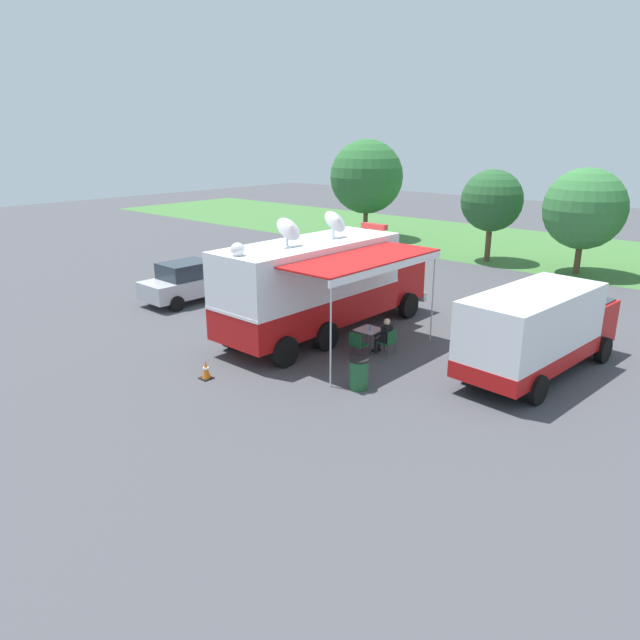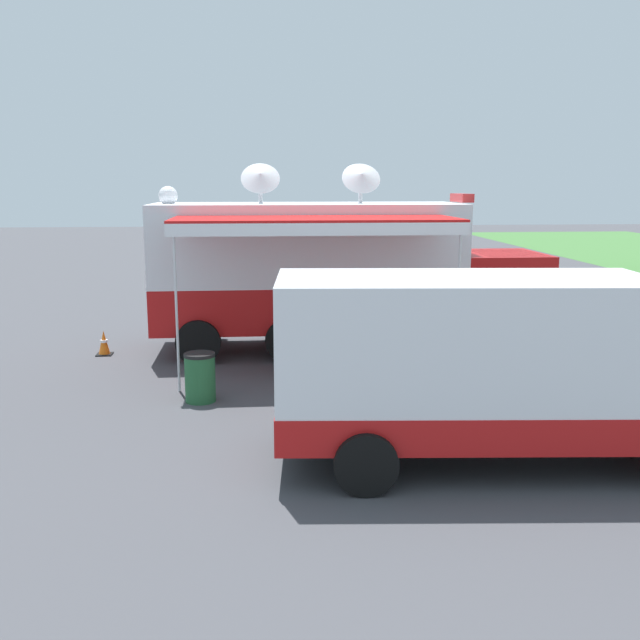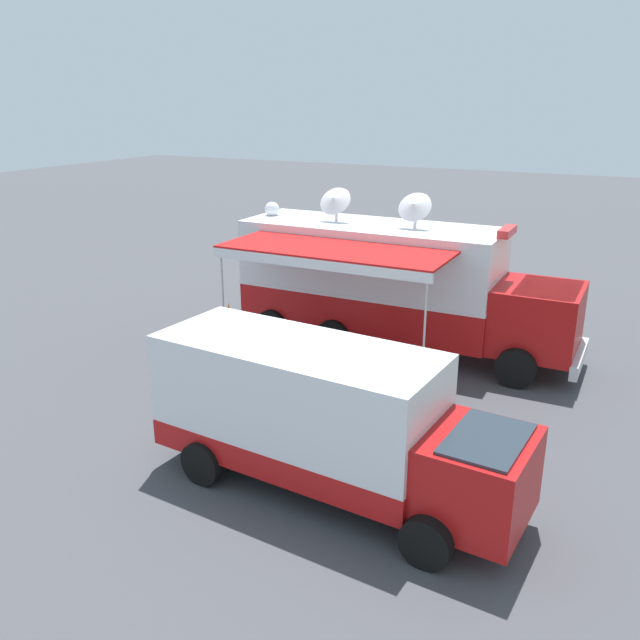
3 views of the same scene
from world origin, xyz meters
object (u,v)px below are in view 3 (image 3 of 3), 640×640
at_px(folding_table, 351,349).
at_px(water_bottle, 344,344).
at_px(car_behind_truck, 445,262).
at_px(folding_chair_beside_table, 319,351).
at_px(seated_responder, 342,358).
at_px(traffic_cone, 229,312).
at_px(command_truck, 394,282).
at_px(folding_chair_at_table, 339,365).
at_px(support_truck, 322,419).
at_px(trash_bin, 225,361).

height_order(folding_table, water_bottle, water_bottle).
bearing_deg(car_behind_truck, water_bottle, 1.63).
bearing_deg(water_bottle, folding_chair_beside_table, -86.65).
xyz_separation_m(seated_responder, car_behind_truck, (-10.20, -0.45, 0.23)).
bearing_deg(traffic_cone, folding_chair_beside_table, 62.59).
xyz_separation_m(command_truck, car_behind_truck, (-7.31, -0.69, -1.07)).
bearing_deg(traffic_cone, car_behind_truck, 146.99).
xyz_separation_m(folding_chair_beside_table, car_behind_truck, (-9.76, 0.44, 0.37)).
height_order(folding_table, folding_chair_beside_table, folding_chair_beside_table).
height_order(water_bottle, car_behind_truck, car_behind_truck).
height_order(seated_responder, traffic_cone, seated_responder).
bearing_deg(car_behind_truck, folding_chair_at_table, 2.46).
distance_m(folding_chair_beside_table, car_behind_truck, 9.78).
bearing_deg(folding_chair_at_table, traffic_cone, -118.84).
distance_m(command_truck, folding_table, 2.62).
relative_size(command_truck, seated_responder, 7.59).
height_order(command_truck, support_truck, command_truck).
height_order(folding_table, seated_responder, seated_responder).
relative_size(folding_chair_at_table, trash_bin, 0.96).
height_order(seated_responder, trash_bin, seated_responder).
bearing_deg(support_truck, command_truck, -168.83).
xyz_separation_m(command_truck, water_bottle, (2.40, -0.41, -1.11)).
distance_m(seated_responder, car_behind_truck, 10.21).
bearing_deg(folding_table, seated_responder, 3.16).
relative_size(trash_bin, car_behind_truck, 0.21).
xyz_separation_m(folding_table, seated_responder, (0.61, 0.03, -0.02)).
xyz_separation_m(water_bottle, seated_responder, (0.48, 0.17, -0.18)).
xyz_separation_m(folding_chair_at_table, support_truck, (4.27, 1.70, 0.87)).
distance_m(seated_responder, traffic_cone, 5.97).
bearing_deg(traffic_cone, command_truck, 91.62).
height_order(seated_responder, car_behind_truck, car_behind_truck).
height_order(folding_table, car_behind_truck, car_behind_truck).
height_order(traffic_cone, car_behind_truck, car_behind_truck).
distance_m(seated_responder, trash_bin, 3.00).
height_order(folding_chair_at_table, traffic_cone, folding_chair_at_table).
relative_size(water_bottle, support_truck, 0.03).
relative_size(command_truck, traffic_cone, 16.36).
distance_m(water_bottle, seated_responder, 0.54).
bearing_deg(seated_responder, support_truck, 20.80).
relative_size(folding_chair_at_table, support_truck, 0.13).
xyz_separation_m(folding_chair_at_table, folding_chair_beside_table, (-0.63, -0.88, 0.00)).
bearing_deg(folding_table, car_behind_truck, -177.54).
bearing_deg(folding_table, trash_bin, -57.84).
bearing_deg(command_truck, seated_responder, -4.85).
bearing_deg(command_truck, folding_table, -6.98).
distance_m(folding_chair_at_table, trash_bin, 2.92).
bearing_deg(seated_responder, folding_table, -176.84).
relative_size(command_truck, folding_chair_beside_table, 10.91).
xyz_separation_m(water_bottle, folding_chair_at_table, (0.67, 0.17, -0.32)).
bearing_deg(folding_table, command_truck, 173.02).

